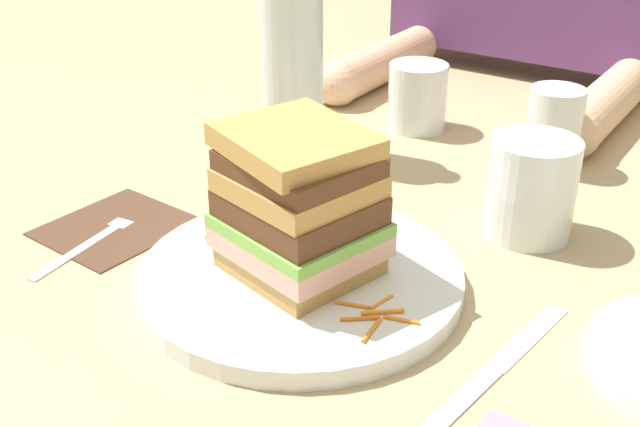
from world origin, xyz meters
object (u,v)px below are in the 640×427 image
(main_plate, at_px, (300,277))
(water_bottle, at_px, (291,32))
(fork, at_px, (99,233))
(juice_glass, at_px, (530,194))
(sandwich, at_px, (299,205))
(empty_tumbler_0, at_px, (553,128))
(napkin_dark, at_px, (115,226))
(empty_tumbler_1, at_px, (417,97))
(knife, at_px, (493,370))

(main_plate, xyz_separation_m, water_bottle, (-0.18, 0.24, 0.13))
(fork, distance_m, juice_glass, 0.41)
(sandwich, height_order, empty_tumbler_0, sandwich)
(main_plate, xyz_separation_m, napkin_dark, (-0.21, -0.02, -0.01))
(empty_tumbler_1, bearing_deg, fork, -104.70)
(main_plate, height_order, water_bottle, water_bottle)
(knife, distance_m, empty_tumbler_0, 0.39)
(napkin_dark, bearing_deg, empty_tumbler_1, 74.19)
(knife, height_order, water_bottle, water_bottle)
(knife, xyz_separation_m, empty_tumbler_0, (-0.09, 0.38, 0.04))
(fork, bearing_deg, sandwich, 10.47)
(main_plate, relative_size, knife, 1.38)
(empty_tumbler_0, bearing_deg, juice_glass, -77.66)
(main_plate, relative_size, juice_glass, 2.89)
(main_plate, relative_size, water_bottle, 0.90)
(sandwich, distance_m, empty_tumbler_0, 0.38)
(juice_glass, height_order, empty_tumbler_1, juice_glass)
(main_plate, bearing_deg, water_bottle, 127.07)
(sandwich, bearing_deg, main_plate, -19.68)
(fork, xyz_separation_m, knife, (0.39, 0.02, -0.00))
(fork, xyz_separation_m, empty_tumbler_1, (0.11, 0.43, 0.04))
(main_plate, height_order, sandwich, sandwich)
(knife, bearing_deg, fork, -176.56)
(knife, bearing_deg, sandwich, 175.38)
(fork, relative_size, juice_glass, 1.74)
(sandwich, height_order, juice_glass, sandwich)
(fork, xyz_separation_m, empty_tumbler_0, (0.30, 0.40, 0.04))
(empty_tumbler_0, xyz_separation_m, empty_tumbler_1, (-0.18, 0.02, -0.00))
(main_plate, xyz_separation_m, empty_tumbler_1, (-0.10, 0.39, 0.03))
(empty_tumbler_0, height_order, empty_tumbler_1, empty_tumbler_0)
(napkin_dark, height_order, knife, same)
(sandwich, relative_size, juice_glass, 1.49)
(knife, relative_size, water_bottle, 0.65)
(napkin_dark, relative_size, knife, 0.64)
(main_plate, bearing_deg, empty_tumbler_1, 103.78)
(knife, height_order, empty_tumbler_0, empty_tumbler_0)
(juice_glass, relative_size, empty_tumbler_1, 1.15)
(napkin_dark, relative_size, water_bottle, 0.42)
(main_plate, distance_m, fork, 0.21)
(napkin_dark, height_order, empty_tumbler_1, empty_tumbler_1)
(knife, relative_size, empty_tumbler_1, 2.40)
(sandwich, relative_size, napkin_dark, 1.11)
(main_plate, xyz_separation_m, knife, (0.18, -0.01, -0.01))
(napkin_dark, relative_size, fork, 0.77)
(main_plate, xyz_separation_m, sandwich, (-0.00, 0.00, 0.07))
(main_plate, distance_m, napkin_dark, 0.21)
(empty_tumbler_0, bearing_deg, napkin_dark, -128.02)
(knife, relative_size, empty_tumbler_0, 2.17)
(sandwich, height_order, napkin_dark, sandwich)
(empty_tumbler_0, bearing_deg, sandwich, -103.60)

